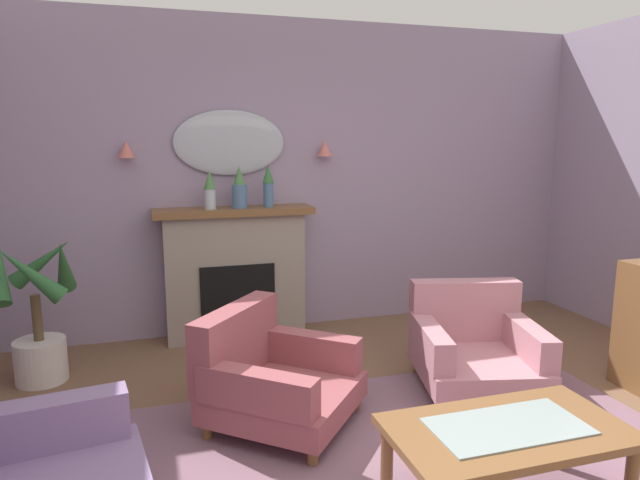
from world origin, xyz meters
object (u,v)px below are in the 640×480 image
object	(u,v)px
wall_mirror	(230,143)
wall_sconce_right	(325,148)
mantel_vase_centre	(239,190)
mantel_vase_left	(210,189)
mantel_vase_right	(268,185)
armchair_by_coffee_table	(474,344)
fireplace	(235,274)
coffee_table	(507,438)
potted_plant_tall_palm	(38,317)
wall_sconce_left	(126,149)
armchair_in_corner	(271,375)

from	to	relation	value
wall_mirror	wall_sconce_right	xyz separation A→B (m)	(0.85, -0.05, -0.05)
wall_mirror	mantel_vase_centre	bearing A→B (deg)	-73.61
mantel_vase_left	mantel_vase_right	bearing A→B (deg)	-0.00
wall_mirror	wall_sconce_right	distance (m)	0.85
wall_sconce_right	armchair_by_coffee_table	world-z (taller)	wall_sconce_right
mantel_vase_right	armchair_by_coffee_table	xyz separation A→B (m)	(1.16, -1.47, -1.05)
fireplace	wall_sconce_right	bearing A→B (deg)	6.16
mantel_vase_right	wall_sconce_right	distance (m)	0.64
coffee_table	potted_plant_tall_palm	world-z (taller)	potted_plant_tall_palm
potted_plant_tall_palm	mantel_vase_right	bearing A→B (deg)	15.64
mantel_vase_left	armchair_by_coffee_table	xyz separation A→B (m)	(1.66, -1.47, -1.02)
mantel_vase_centre	wall_sconce_left	size ratio (longest dim) A/B	2.58
fireplace	coffee_table	size ratio (longest dim) A/B	1.24
wall_mirror	armchair_in_corner	distance (m)	2.24
armchair_in_corner	potted_plant_tall_palm	bearing A→B (deg)	143.97
wall_sconce_left	armchair_in_corner	distance (m)	2.32
mantel_vase_right	fireplace	bearing A→B (deg)	174.61
wall_mirror	armchair_in_corner	xyz separation A→B (m)	(-0.03, -1.74, -1.40)
fireplace	wall_mirror	size ratio (longest dim) A/B	1.42
mantel_vase_left	mantel_vase_right	size ratio (longest dim) A/B	0.89
fireplace	wall_sconce_right	size ratio (longest dim) A/B	9.71
wall_mirror	armchair_by_coffee_table	distance (m)	2.61
mantel_vase_right	armchair_in_corner	bearing A→B (deg)	-101.71
wall_sconce_left	wall_sconce_right	distance (m)	1.70
wall_mirror	wall_sconce_left	world-z (taller)	wall_mirror
mantel_vase_left	wall_mirror	size ratio (longest dim) A/B	0.34
mantel_vase_centre	mantel_vase_right	size ratio (longest dim) A/B	0.98
wall_mirror	armchair_in_corner	world-z (taller)	wall_mirror
wall_sconce_right	mantel_vase_centre	bearing A→B (deg)	-171.47
mantel_vase_centre	potted_plant_tall_palm	world-z (taller)	mantel_vase_centre
fireplace	wall_sconce_left	bearing A→B (deg)	173.84
fireplace	coffee_table	xyz separation A→B (m)	(0.83, -2.78, -0.19)
armchair_in_corner	wall_sconce_right	bearing A→B (deg)	62.63
mantel_vase_centre	wall_mirror	world-z (taller)	wall_mirror
wall_sconce_left	mantel_vase_centre	bearing A→B (deg)	-7.59
coffee_table	wall_mirror	bearing A→B (deg)	105.92
fireplace	potted_plant_tall_palm	distance (m)	1.59
wall_sconce_left	armchair_by_coffee_table	distance (m)	3.12
mantel_vase_left	armchair_by_coffee_table	bearing A→B (deg)	-41.52
wall_sconce_right	armchair_by_coffee_table	size ratio (longest dim) A/B	0.14
mantel_vase_left	coffee_table	world-z (taller)	mantel_vase_left
mantel_vase_right	armchair_in_corner	distance (m)	1.92
armchair_in_corner	mantel_vase_right	bearing A→B (deg)	78.29
wall_sconce_right	armchair_in_corner	size ratio (longest dim) A/B	0.12
wall_mirror	wall_sconce_left	xyz separation A→B (m)	(-0.85, -0.05, -0.05)
mantel_vase_left	fireplace	bearing A→B (deg)	8.06
coffee_table	armchair_by_coffee_table	xyz separation A→B (m)	(0.63, 1.28, -0.08)
wall_sconce_left	potted_plant_tall_palm	xyz separation A→B (m)	(-0.65, -0.62, -1.18)
armchair_in_corner	wall_sconce_left	bearing A→B (deg)	115.98
mantel_vase_right	armchair_by_coffee_table	bearing A→B (deg)	-51.70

